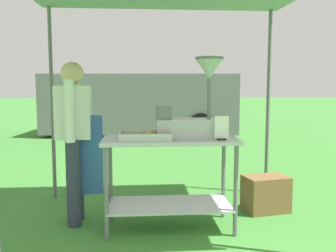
{
  "coord_description": "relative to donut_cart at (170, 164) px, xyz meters",
  "views": [
    {
      "loc": [
        -0.54,
        -2.56,
        1.38
      ],
      "look_at": [
        -0.26,
        1.11,
        0.98
      ],
      "focal_mm": 39.55,
      "sensor_mm": 36.0,
      "label": 1
    }
  ],
  "objects": [
    {
      "name": "supply_crate",
      "position": [
        1.1,
        0.4,
        -0.44
      ],
      "size": [
        0.52,
        0.4,
        0.39
      ],
      "color": "brown",
      "rests_on": "ground"
    },
    {
      "name": "donut_cart",
      "position": [
        0.0,
        0.0,
        0.0
      ],
      "size": [
        1.27,
        0.6,
        0.89
      ],
      "color": "#B7B7BC",
      "rests_on": "ground"
    },
    {
      "name": "menu_sign",
      "position": [
        0.46,
        -0.18,
        0.34
      ],
      "size": [
        0.13,
        0.05,
        0.22
      ],
      "color": "black",
      "rests_on": "donut_cart"
    },
    {
      "name": "van_grey",
      "position": [
        -0.26,
        7.07,
        0.24
      ],
      "size": [
        5.4,
        2.4,
        1.69
      ],
      "color": "slate",
      "rests_on": "ground"
    },
    {
      "name": "vendor",
      "position": [
        -0.93,
        0.21,
        0.27
      ],
      "size": [
        0.45,
        0.53,
        1.61
      ],
      "color": "#2D3347",
      "rests_on": "ground"
    },
    {
      "name": "ground_plane",
      "position": [
        0.26,
        5.09,
        -0.64
      ],
      "size": [
        70.0,
        70.0,
        0.0
      ],
      "primitive_type": "plane",
      "color": "#3D7F33"
    },
    {
      "name": "donut_fryer",
      "position": [
        0.2,
        0.01,
        0.52
      ],
      "size": [
        0.63,
        0.28,
        0.76
      ],
      "color": "#B7B7BC",
      "rests_on": "donut_cart"
    },
    {
      "name": "donut_tray",
      "position": [
        -0.23,
        -0.1,
        0.28
      ],
      "size": [
        0.47,
        0.3,
        0.07
      ],
      "color": "#B7B7BC",
      "rests_on": "donut_cart"
    }
  ]
}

